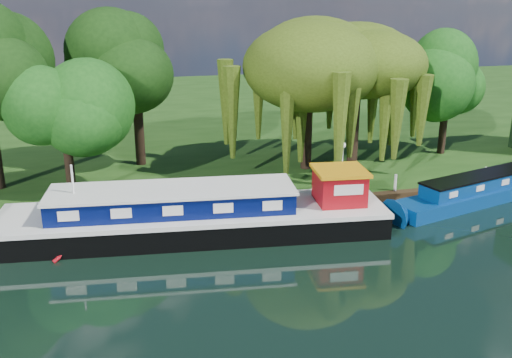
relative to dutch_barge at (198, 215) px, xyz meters
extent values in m
plane|color=black|center=(8.95, -6.01, -0.99)|extent=(120.00, 120.00, 0.00)
cube|color=#183B10|center=(8.95, 27.99, -0.77)|extent=(120.00, 52.00, 0.45)
cube|color=black|center=(-0.16, 0.02, -0.52)|extent=(19.19, 6.12, 1.26)
cube|color=silver|center=(-0.16, 0.02, 0.21)|extent=(19.30, 6.21, 0.23)
cube|color=#050D43|center=(-1.20, 0.13, 0.84)|extent=(11.94, 4.21, 1.00)
cube|color=silver|center=(-1.20, 0.13, 1.40)|extent=(12.17, 4.44, 0.13)
cube|color=maroon|center=(7.13, -0.74, 1.12)|extent=(2.53, 2.53, 1.57)
cube|color=orange|center=(7.13, -0.74, 1.99)|extent=(2.82, 2.82, 0.17)
cylinder|color=silver|center=(-5.79, 0.60, 1.60)|extent=(0.10, 0.10, 2.51)
cube|color=navy|center=(16.48, 0.68, -0.66)|extent=(12.17, 5.24, 0.91)
cube|color=navy|center=(16.48, 0.68, 0.17)|extent=(8.54, 3.77, 0.75)
cube|color=black|center=(16.48, 0.68, 0.60)|extent=(8.67, 3.89, 0.10)
cube|color=silver|center=(13.64, -0.93, 0.21)|extent=(0.59, 0.21, 0.32)
cube|color=silver|center=(15.67, -0.35, 0.21)|extent=(0.59, 0.21, 0.32)
cube|color=silver|center=(17.70, 0.23, 0.21)|extent=(0.59, 0.21, 0.32)
imported|color=maroon|center=(-5.70, -0.40, -0.99)|extent=(3.71, 2.78, 0.73)
cylinder|color=black|center=(8.39, 8.04, 2.20)|extent=(0.71, 0.71, 5.48)
ellipsoid|color=#354B10|center=(8.39, 8.04, 6.15)|extent=(7.65, 7.65, 4.94)
cylinder|color=black|center=(11.60, 7.90, 1.98)|extent=(0.71, 0.71, 5.04)
ellipsoid|color=#354B10|center=(11.60, 7.90, 5.62)|extent=(6.89, 6.89, 4.45)
cylinder|color=black|center=(-6.29, 5.86, 2.26)|extent=(0.47, 0.47, 5.61)
ellipsoid|color=#144B12|center=(-6.29, 5.86, 4.56)|extent=(4.59, 4.59, 4.59)
cylinder|color=black|center=(-2.13, 11.68, 3.01)|extent=(0.70, 0.70, 7.11)
ellipsoid|color=black|center=(-2.13, 11.68, 5.92)|extent=(5.69, 5.69, 5.69)
cylinder|color=black|center=(19.09, 9.19, 2.33)|extent=(0.55, 0.55, 5.75)
ellipsoid|color=#144B12|center=(19.09, 9.19, 4.68)|extent=(4.60, 4.60, 4.60)
cylinder|color=silver|center=(9.45, 4.49, 0.56)|extent=(0.10, 0.10, 2.20)
sphere|color=white|center=(9.45, 4.49, 1.84)|extent=(0.36, 0.36, 0.36)
cylinder|color=silver|center=(-1.05, 2.39, -0.04)|extent=(0.16, 0.16, 1.00)
cylinder|color=silver|center=(4.95, 2.39, -0.04)|extent=(0.16, 0.16, 1.00)
cylinder|color=silver|center=(11.95, 2.39, -0.04)|extent=(0.16, 0.16, 1.00)
cylinder|color=silver|center=(17.95, 2.39, -0.04)|extent=(0.16, 0.16, 1.00)
camera|label=1|loc=(-3.65, -26.17, 10.43)|focal=40.00mm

